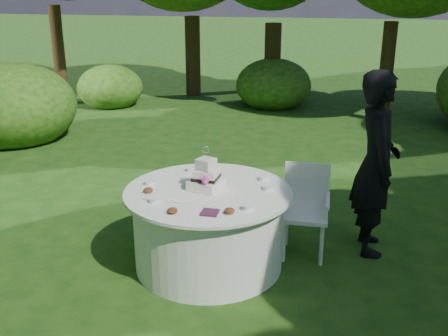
{
  "coord_description": "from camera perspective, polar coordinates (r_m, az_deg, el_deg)",
  "views": [
    {
      "loc": [
        1.14,
        -4.34,
        2.56
      ],
      "look_at": [
        0.15,
        0.0,
        1.0
      ],
      "focal_mm": 42.0,
      "sensor_mm": 36.0,
      "label": 1
    }
  ],
  "objects": [
    {
      "name": "guest",
      "position": [
        5.3,
        16.22,
        0.45
      ],
      "size": [
        0.51,
        0.72,
        1.83
      ],
      "primitive_type": "imported",
      "rotation": [
        0.0,
        0.0,
        1.69
      ],
      "color": "black",
      "rests_on": "ground"
    },
    {
      "name": "chair",
      "position": [
        5.24,
        8.86,
        -3.83
      ],
      "size": [
        0.47,
        0.46,
        0.9
      ],
      "color": "silver",
      "rests_on": "ground"
    },
    {
      "name": "cake",
      "position": [
        4.82,
        -1.95,
        -1.05
      ],
      "size": [
        0.34,
        0.34,
        0.42
      ],
      "color": "white",
      "rests_on": "table"
    },
    {
      "name": "feather_plume",
      "position": [
        4.62,
        -6.08,
        -3.54
      ],
      "size": [
        0.48,
        0.07,
        0.01
      ],
      "primitive_type": "ellipsoid",
      "color": "white",
      "rests_on": "table"
    },
    {
      "name": "napkins",
      "position": [
        4.35,
        -1.55,
        -4.86
      ],
      "size": [
        0.14,
        0.14,
        0.02
      ],
      "primitive_type": "cube",
      "color": "#4A1F3D",
      "rests_on": "table"
    },
    {
      "name": "votives",
      "position": [
        4.86,
        -1.28,
        -2.06
      ],
      "size": [
        1.22,
        0.95,
        0.04
      ],
      "color": "white",
      "rests_on": "table"
    },
    {
      "name": "petal_cups",
      "position": [
        4.5,
        -4.58,
        -3.86
      ],
      "size": [
        0.91,
        0.48,
        0.05
      ],
      "color": "#562D16",
      "rests_on": "table"
    },
    {
      "name": "ground",
      "position": [
        5.17,
        -1.65,
        -10.39
      ],
      "size": [
        80.0,
        80.0,
        0.0
      ],
      "primitive_type": "plane",
      "color": "#163D10",
      "rests_on": "ground"
    },
    {
      "name": "table",
      "position": [
        4.99,
        -1.69,
        -6.52
      ],
      "size": [
        1.56,
        1.56,
        0.77
      ],
      "color": "white",
      "rests_on": "ground"
    }
  ]
}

